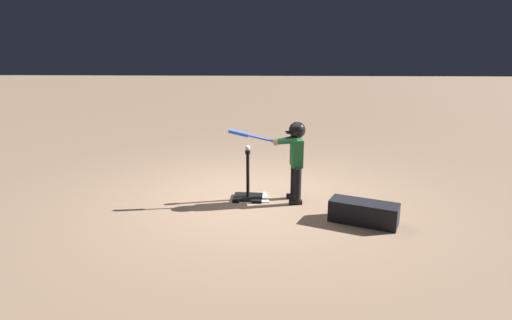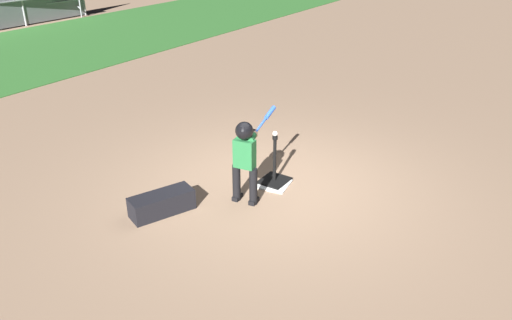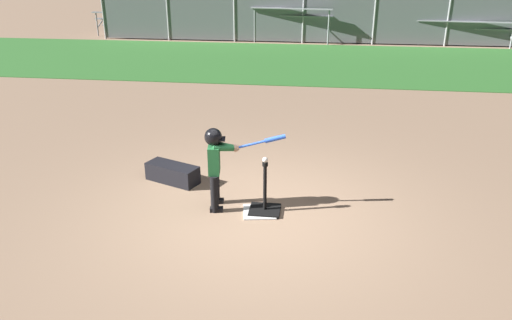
# 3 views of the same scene
# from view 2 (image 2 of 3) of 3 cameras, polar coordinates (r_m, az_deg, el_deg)

# --- Properties ---
(ground_plane) EXTENTS (90.00, 90.00, 0.00)m
(ground_plane) POSITION_cam_2_polar(r_m,az_deg,el_deg) (7.28, 2.47, -2.97)
(ground_plane) COLOR #93755B
(home_plate) EXTENTS (0.51, 0.51, 0.02)m
(home_plate) POSITION_cam_2_polar(r_m,az_deg,el_deg) (7.30, 2.04, -2.75)
(home_plate) COLOR white
(home_plate) RESTS_ON ground_plane
(batting_tee) EXTENTS (0.42, 0.38, 0.74)m
(batting_tee) POSITION_cam_2_polar(r_m,az_deg,el_deg) (7.32, 2.11, -1.81)
(batting_tee) COLOR black
(batting_tee) RESTS_ON ground_plane
(batter_child) EXTENTS (1.08, 0.38, 1.17)m
(batter_child) POSITION_cam_2_polar(r_m,az_deg,el_deg) (6.57, -1.17, 0.99)
(batter_child) COLOR black
(batter_child) RESTS_ON ground_plane
(baseball) EXTENTS (0.07, 0.07, 0.07)m
(baseball) POSITION_cam_2_polar(r_m,az_deg,el_deg) (7.04, 2.20, 3.03)
(baseball) COLOR white
(baseball) RESTS_ON batting_tee
(bleachers_left_center) EXTENTS (3.69, 2.08, 0.96)m
(bleachers_left_center) POSITION_cam_2_polar(r_m,az_deg,el_deg) (21.51, -24.32, 15.51)
(bleachers_left_center) COLOR #93969E
(bleachers_left_center) RESTS_ON ground_plane
(equipment_bag) EXTENTS (0.90, 0.61, 0.28)m
(equipment_bag) POSITION_cam_2_polar(r_m,az_deg,el_deg) (6.68, -10.71, -4.89)
(equipment_bag) COLOR black
(equipment_bag) RESTS_ON ground_plane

